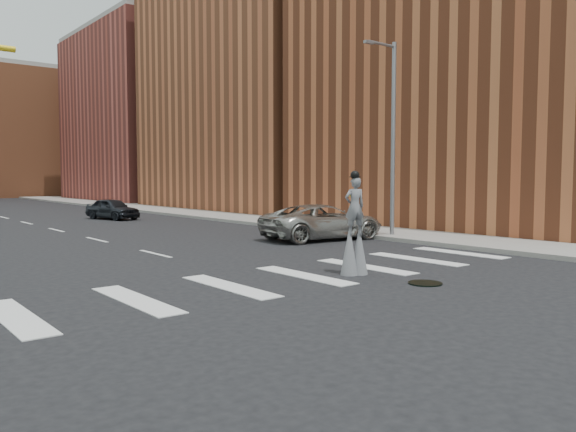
% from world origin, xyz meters
% --- Properties ---
extents(ground_plane, '(160.00, 160.00, 0.00)m').
position_xyz_m(ground_plane, '(0.00, 0.00, 0.00)').
color(ground_plane, black).
rests_on(ground_plane, ground).
extents(sidewalk_right, '(5.00, 90.00, 0.18)m').
position_xyz_m(sidewalk_right, '(12.50, 25.00, 0.09)').
color(sidewalk_right, gray).
rests_on(sidewalk_right, ground).
extents(manhole, '(0.90, 0.90, 0.04)m').
position_xyz_m(manhole, '(3.00, -2.00, 0.02)').
color(manhole, black).
rests_on(manhole, ground).
extents(building_near, '(16.00, 20.00, 22.00)m').
position_xyz_m(building_near, '(22.00, 8.00, 11.00)').
color(building_near, brown).
rests_on(building_near, ground).
extents(building_mid, '(16.00, 22.00, 24.00)m').
position_xyz_m(building_mid, '(22.00, 30.00, 12.00)').
color(building_mid, '#AB5B36').
rests_on(building_mid, ground).
extents(building_far, '(16.00, 22.00, 20.00)m').
position_xyz_m(building_far, '(22.00, 54.00, 10.00)').
color(building_far, '#9F453B').
rests_on(building_far, ground).
extents(streetlight, '(2.05, 0.20, 9.00)m').
position_xyz_m(streetlight, '(10.90, 6.00, 4.90)').
color(streetlight, slate).
rests_on(streetlight, ground).
extents(stilt_performer, '(0.82, 0.62, 3.04)m').
position_xyz_m(stilt_performer, '(2.57, 0.22, 1.20)').
color(stilt_performer, '#332214').
rests_on(stilt_performer, ground).
extents(suv_crossing, '(6.10, 3.40, 1.61)m').
position_xyz_m(suv_crossing, '(8.15, 7.68, 0.81)').
color(suv_crossing, '#A8A59E').
rests_on(suv_crossing, ground).
extents(car_near, '(2.73, 4.50, 1.43)m').
position_xyz_m(car_near, '(5.31, 25.54, 0.72)').
color(car_near, black).
rests_on(car_near, ground).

